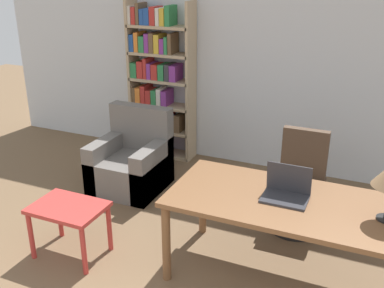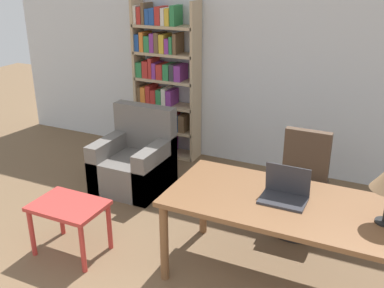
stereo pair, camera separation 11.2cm
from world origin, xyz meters
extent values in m
cube|color=silver|center=(0.00, 4.53, 1.35)|extent=(8.00, 0.06, 2.70)
cube|color=brown|center=(0.57, 2.38, 0.71)|extent=(1.86, 0.89, 0.04)
cylinder|color=brown|center=(-0.30, 2.00, 0.34)|extent=(0.07, 0.07, 0.69)
cylinder|color=brown|center=(-0.30, 2.77, 0.34)|extent=(0.07, 0.07, 0.69)
cube|color=#2D2D33|center=(0.54, 2.38, 0.74)|extent=(0.35, 0.24, 0.02)
cube|color=#2D2D33|center=(0.54, 2.48, 0.87)|extent=(0.35, 0.04, 0.24)
cube|color=navy|center=(0.54, 2.49, 0.87)|extent=(0.32, 0.03, 0.21)
cylinder|color=black|center=(1.26, 2.38, 0.74)|extent=(0.13, 0.13, 0.01)
cylinder|color=black|center=(0.50, 3.20, 0.02)|extent=(0.54, 0.54, 0.04)
cylinder|color=#262626|center=(0.50, 3.20, 0.21)|extent=(0.06, 0.06, 0.34)
cube|color=#4C3828|center=(0.50, 3.20, 0.43)|extent=(0.46, 0.46, 0.10)
cube|color=#4C3828|center=(0.50, 3.39, 0.72)|extent=(0.44, 0.08, 0.48)
cube|color=#B2332D|center=(-1.23, 1.97, 0.47)|extent=(0.62, 0.45, 0.04)
cylinder|color=#B2332D|center=(-1.51, 1.78, 0.23)|extent=(0.04, 0.04, 0.45)
cylinder|color=#B2332D|center=(-0.96, 1.78, 0.23)|extent=(0.04, 0.04, 0.45)
cylinder|color=#B2332D|center=(-1.51, 2.16, 0.23)|extent=(0.04, 0.04, 0.45)
cylinder|color=#B2332D|center=(-0.96, 2.16, 0.23)|extent=(0.04, 0.04, 0.45)
cube|color=#66605B|center=(-1.41, 3.28, 0.19)|extent=(0.76, 0.76, 0.39)
cube|color=#66605B|center=(-1.41, 3.58, 0.65)|extent=(0.76, 0.16, 0.53)
cube|color=#66605B|center=(-1.71, 3.28, 0.29)|extent=(0.16, 0.76, 0.57)
cube|color=#66605B|center=(-1.12, 3.28, 0.29)|extent=(0.16, 0.76, 0.57)
cube|color=tan|center=(-1.94, 4.34, 1.01)|extent=(0.04, 0.28, 2.02)
cube|color=tan|center=(-1.12, 4.34, 1.01)|extent=(0.04, 0.28, 2.02)
cube|color=tan|center=(-1.53, 4.34, 0.02)|extent=(0.83, 0.28, 0.04)
cube|color=#B72D28|center=(-1.90, 4.34, 0.16)|extent=(0.05, 0.24, 0.24)
cube|color=gold|center=(-1.83, 4.34, 0.13)|extent=(0.08, 0.24, 0.19)
cube|color=#B72D28|center=(-1.74, 4.34, 0.16)|extent=(0.07, 0.24, 0.24)
cube|color=#333338|center=(-1.67, 4.34, 0.13)|extent=(0.05, 0.24, 0.19)
cube|color=silver|center=(-1.60, 4.34, 0.15)|extent=(0.06, 0.24, 0.23)
cube|color=#B72D28|center=(-1.54, 4.34, 0.16)|extent=(0.04, 0.24, 0.25)
cube|color=#7F338C|center=(-1.48, 4.34, 0.16)|extent=(0.08, 0.24, 0.25)
cube|color=tan|center=(-1.53, 4.34, 0.36)|extent=(0.83, 0.28, 0.04)
cube|color=#333338|center=(-1.90, 4.34, 0.49)|extent=(0.05, 0.24, 0.23)
cube|color=#234C99|center=(-1.83, 4.34, 0.48)|extent=(0.07, 0.24, 0.22)
cube|color=gold|center=(-1.76, 4.34, 0.46)|extent=(0.05, 0.24, 0.18)
cube|color=#B72D28|center=(-1.71, 4.34, 0.47)|extent=(0.05, 0.24, 0.20)
cube|color=silver|center=(-1.63, 4.34, 0.48)|extent=(0.08, 0.24, 0.22)
cube|color=silver|center=(-1.56, 4.34, 0.50)|extent=(0.06, 0.24, 0.26)
cube|color=#B72D28|center=(-1.49, 4.34, 0.50)|extent=(0.05, 0.24, 0.25)
cube|color=#B72D28|center=(-1.43, 4.34, 0.48)|extent=(0.06, 0.24, 0.20)
cube|color=#234C99|center=(-1.36, 4.34, 0.46)|extent=(0.07, 0.24, 0.18)
cube|color=brown|center=(-1.27, 4.34, 0.49)|extent=(0.08, 0.24, 0.23)
cube|color=tan|center=(-1.53, 4.34, 0.69)|extent=(0.83, 0.28, 0.04)
cube|color=brown|center=(-1.90, 4.34, 0.81)|extent=(0.05, 0.24, 0.21)
cube|color=orange|center=(-1.84, 4.34, 0.81)|extent=(0.07, 0.24, 0.20)
cube|color=#B72D28|center=(-1.76, 4.34, 0.83)|extent=(0.06, 0.24, 0.23)
cube|color=#B72D28|center=(-1.68, 4.34, 0.80)|extent=(0.07, 0.24, 0.18)
cube|color=#2D7F47|center=(-1.60, 4.34, 0.81)|extent=(0.07, 0.24, 0.19)
cube|color=silver|center=(-1.53, 4.34, 0.82)|extent=(0.06, 0.24, 0.22)
cube|color=#7F338C|center=(-1.46, 4.34, 0.81)|extent=(0.07, 0.24, 0.20)
cube|color=tan|center=(-1.53, 4.34, 1.03)|extent=(0.83, 0.28, 0.04)
cube|color=#2D7F47|center=(-1.88, 4.34, 1.14)|extent=(0.09, 0.24, 0.19)
cube|color=#B72D28|center=(-1.79, 4.34, 1.16)|extent=(0.08, 0.24, 0.22)
cube|color=#B72D28|center=(-1.71, 4.34, 1.18)|extent=(0.05, 0.24, 0.26)
cube|color=#7F338C|center=(-1.66, 4.34, 1.15)|extent=(0.05, 0.24, 0.20)
cube|color=#B72D28|center=(-1.58, 4.34, 1.14)|extent=(0.09, 0.24, 0.19)
cube|color=#2D7F47|center=(-1.49, 4.34, 1.15)|extent=(0.08, 0.24, 0.20)
cube|color=#333338|center=(-1.40, 4.34, 1.15)|extent=(0.06, 0.24, 0.21)
cube|color=#7F338C|center=(-1.32, 4.34, 1.15)|extent=(0.09, 0.24, 0.20)
cube|color=tan|center=(-1.53, 4.34, 1.37)|extent=(0.83, 0.28, 0.04)
cube|color=#234C99|center=(-1.89, 4.34, 1.49)|extent=(0.06, 0.24, 0.21)
cube|color=orange|center=(-1.83, 4.34, 1.50)|extent=(0.06, 0.24, 0.24)
cube|color=#2D7F47|center=(-1.75, 4.34, 1.48)|extent=(0.08, 0.24, 0.20)
cube|color=#7F338C|center=(-1.68, 4.34, 1.50)|extent=(0.06, 0.24, 0.23)
cube|color=brown|center=(-1.61, 4.34, 1.51)|extent=(0.06, 0.24, 0.24)
cube|color=gold|center=(-1.54, 4.34, 1.50)|extent=(0.07, 0.24, 0.23)
cube|color=#7F338C|center=(-1.47, 4.34, 1.48)|extent=(0.06, 0.24, 0.18)
cube|color=#2D7F47|center=(-1.41, 4.34, 1.49)|extent=(0.04, 0.24, 0.21)
cube|color=brown|center=(-1.36, 4.34, 1.51)|extent=(0.05, 0.24, 0.25)
cube|color=tan|center=(-1.53, 4.34, 1.70)|extent=(0.83, 0.28, 0.04)
cube|color=silver|center=(-1.91, 4.34, 1.83)|extent=(0.04, 0.24, 0.22)
cube|color=#B72D28|center=(-1.85, 4.34, 1.82)|extent=(0.06, 0.24, 0.21)
cube|color=brown|center=(-1.79, 4.34, 1.85)|extent=(0.04, 0.24, 0.26)
cube|color=#234C99|center=(-1.73, 4.34, 1.82)|extent=(0.05, 0.24, 0.19)
cube|color=#234C99|center=(-1.66, 4.34, 1.82)|extent=(0.08, 0.24, 0.20)
cube|color=#B72D28|center=(-1.58, 4.34, 1.83)|extent=(0.07, 0.24, 0.22)
cube|color=silver|center=(-1.51, 4.34, 1.82)|extent=(0.05, 0.24, 0.21)
cube|color=gold|center=(-1.45, 4.34, 1.82)|extent=(0.06, 0.24, 0.21)
cube|color=#2D7F47|center=(-1.38, 4.34, 1.84)|extent=(0.06, 0.24, 0.24)
camera|label=1|loc=(1.10, -0.70, 2.42)|focal=42.00mm
camera|label=2|loc=(1.20, -0.66, 2.42)|focal=42.00mm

